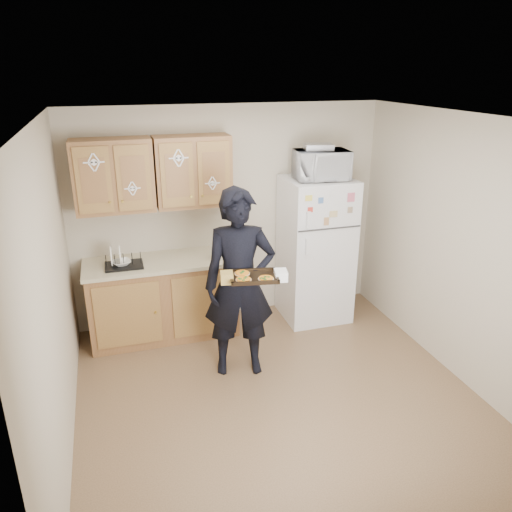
# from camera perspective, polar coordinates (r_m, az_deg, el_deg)

# --- Properties ---
(floor) EXTENTS (3.60, 3.60, 0.00)m
(floor) POSITION_cam_1_polar(r_m,az_deg,el_deg) (4.82, 2.53, -15.75)
(floor) COLOR brown
(floor) RESTS_ON ground
(ceiling) EXTENTS (3.60, 3.60, 0.00)m
(ceiling) POSITION_cam_1_polar(r_m,az_deg,el_deg) (3.89, 3.14, 15.32)
(ceiling) COLOR silver
(ceiling) RESTS_ON wall_back
(wall_back) EXTENTS (3.60, 0.04, 2.50)m
(wall_back) POSITION_cam_1_polar(r_m,az_deg,el_deg) (5.83, -3.12, 4.67)
(wall_back) COLOR #BFB39B
(wall_back) RESTS_ON floor
(wall_front) EXTENTS (3.60, 0.04, 2.50)m
(wall_front) POSITION_cam_1_polar(r_m,az_deg,el_deg) (2.78, 15.73, -15.77)
(wall_front) COLOR #BFB39B
(wall_front) RESTS_ON floor
(wall_left) EXTENTS (0.04, 3.60, 2.50)m
(wall_left) POSITION_cam_1_polar(r_m,az_deg,el_deg) (4.01, -22.29, -4.68)
(wall_left) COLOR #BFB39B
(wall_left) RESTS_ON floor
(wall_right) EXTENTS (0.04, 3.60, 2.50)m
(wall_right) POSITION_cam_1_polar(r_m,az_deg,el_deg) (5.06, 22.41, 0.51)
(wall_right) COLOR #BFB39B
(wall_right) RESTS_ON floor
(refrigerator) EXTENTS (0.75, 0.70, 1.70)m
(refrigerator) POSITION_cam_1_polar(r_m,az_deg,el_deg) (5.91, 6.81, 0.71)
(refrigerator) COLOR white
(refrigerator) RESTS_ON floor
(base_cabinet) EXTENTS (1.60, 0.60, 0.86)m
(base_cabinet) POSITION_cam_1_polar(r_m,az_deg,el_deg) (5.69, -10.54, -4.92)
(base_cabinet) COLOR brown
(base_cabinet) RESTS_ON floor
(countertop) EXTENTS (1.64, 0.64, 0.04)m
(countertop) POSITION_cam_1_polar(r_m,az_deg,el_deg) (5.51, -10.84, -0.71)
(countertop) COLOR beige
(countertop) RESTS_ON base_cabinet
(upper_cab_left) EXTENTS (0.80, 0.33, 0.75)m
(upper_cab_left) POSITION_cam_1_polar(r_m,az_deg,el_deg) (5.36, -16.00, 8.80)
(upper_cab_left) COLOR brown
(upper_cab_left) RESTS_ON wall_back
(upper_cab_right) EXTENTS (0.80, 0.33, 0.75)m
(upper_cab_right) POSITION_cam_1_polar(r_m,az_deg,el_deg) (5.43, -7.24, 9.59)
(upper_cab_right) COLOR brown
(upper_cab_right) RESTS_ON wall_back
(cereal_box) EXTENTS (0.20, 0.07, 0.32)m
(cereal_box) POSITION_cam_1_polar(r_m,az_deg,el_deg) (6.58, 9.86, -3.80)
(cereal_box) COLOR #D6974B
(cereal_box) RESTS_ON floor
(person) EXTENTS (0.75, 0.56, 1.86)m
(person) POSITION_cam_1_polar(r_m,az_deg,el_deg) (4.76, -1.89, -3.24)
(person) COLOR black
(person) RESTS_ON floor
(baking_tray) EXTENTS (0.47, 0.38, 0.04)m
(baking_tray) POSITION_cam_1_polar(r_m,az_deg,el_deg) (4.43, -0.24, -2.45)
(baking_tray) COLOR black
(baking_tray) RESTS_ON person
(pizza_front_left) EXTENTS (0.14, 0.14, 0.02)m
(pizza_front_left) POSITION_cam_1_polar(r_m,az_deg,el_deg) (4.35, -1.43, -2.68)
(pizza_front_left) COLOR orange
(pizza_front_left) RESTS_ON baking_tray
(pizza_front_right) EXTENTS (0.14, 0.14, 0.02)m
(pizza_front_right) POSITION_cam_1_polar(r_m,az_deg,el_deg) (4.37, 1.14, -2.56)
(pizza_front_right) COLOR orange
(pizza_front_right) RESTS_ON baking_tray
(pizza_back_left) EXTENTS (0.14, 0.14, 0.02)m
(pizza_back_left) POSITION_cam_1_polar(r_m,az_deg,el_deg) (4.48, -1.59, -1.96)
(pizza_back_left) COLOR orange
(pizza_back_left) RESTS_ON baking_tray
(microwave) EXTENTS (0.61, 0.44, 0.32)m
(microwave) POSITION_cam_1_polar(r_m,az_deg,el_deg) (5.60, 7.48, 10.28)
(microwave) COLOR white
(microwave) RESTS_ON refrigerator
(foil_pan) EXTENTS (0.34, 0.27, 0.06)m
(foil_pan) POSITION_cam_1_polar(r_m,az_deg,el_deg) (5.58, 7.14, 12.27)
(foil_pan) COLOR #ABABB2
(foil_pan) RESTS_ON microwave
(dish_rack) EXTENTS (0.40, 0.30, 0.16)m
(dish_rack) POSITION_cam_1_polar(r_m,az_deg,el_deg) (5.41, -14.91, -0.38)
(dish_rack) COLOR black
(dish_rack) RESTS_ON countertop
(bowl) EXTENTS (0.22, 0.22, 0.05)m
(bowl) POSITION_cam_1_polar(r_m,az_deg,el_deg) (5.42, -15.10, -0.75)
(bowl) COLOR white
(bowl) RESTS_ON dish_rack
(soap_bottle) EXTENTS (0.10, 0.10, 0.21)m
(soap_bottle) POSITION_cam_1_polar(r_m,az_deg,el_deg) (5.44, -4.54, 0.73)
(soap_bottle) COLOR white
(soap_bottle) RESTS_ON countertop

